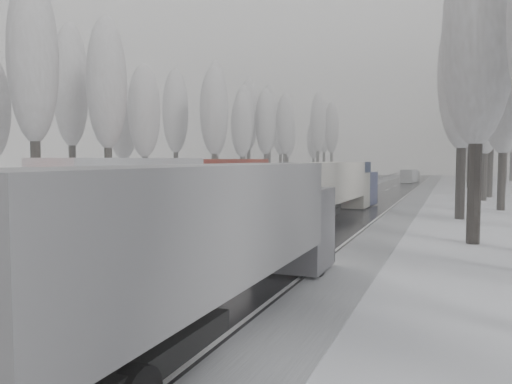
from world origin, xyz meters
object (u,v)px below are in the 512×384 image
Objects in this scene: truck_cream_box at (333,185)px; truck_red_red at (222,179)px; truck_grey_tarp at (219,231)px; truck_blue_box at (336,183)px; truck_red_white at (123,191)px; box_truck_distant at (410,176)px.

truck_red_red is (-10.87, 3.25, 0.14)m from truck_cream_box.
truck_grey_tarp is 1.02× the size of truck_blue_box.
truck_grey_tarp is at bearing -63.71° from truck_red_red.
truck_red_white reaches higher than truck_grey_tarp.
truck_blue_box is 3.20m from truck_cream_box.
truck_red_white is 17.66m from truck_red_red.
box_truck_distant is at bearing 95.79° from truck_blue_box.
truck_blue_box is at bearing 60.25° from truck_red_white.
truck_blue_box is 1.00× the size of truck_cream_box.
truck_red_red reaches higher than box_truck_distant.
truck_red_white is at bearing -107.67° from truck_blue_box.
truck_grey_tarp is 31.72m from truck_red_red.
truck_grey_tarp is 2.40× the size of box_truck_distant.
truck_cream_box is (0.45, -3.17, 0.01)m from truck_blue_box.
truck_blue_box is at bearing 0.50° from truck_red_red.
truck_blue_box is 19.27m from truck_red_white.
truck_grey_tarp is 83.11m from box_truck_distant.
truck_red_red is (-12.03, -54.43, 1.30)m from box_truck_distant.
box_truck_distant is at bearing 91.16° from truck_cream_box.
truck_red_red is at bearing -94.97° from box_truck_distant.
box_truck_distant is at bearing 78.45° from truck_red_red.
truck_grey_tarp is 1.02× the size of truck_cream_box.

